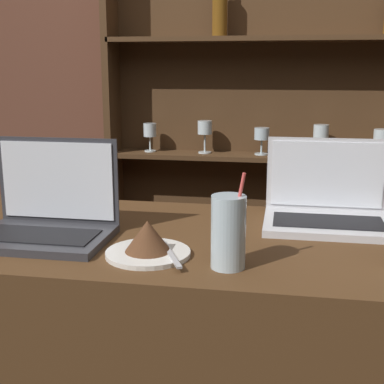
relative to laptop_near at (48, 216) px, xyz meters
The scene contains 6 objects.
back_wall 1.36m from the laptop_near, 76.33° to the left, with size 7.00×0.06×2.70m.
back_shelf 1.31m from the laptop_near, 69.98° to the left, with size 1.36×0.18×1.98m.
laptop_near is the anchor object (origin of this frame).
laptop_far 0.69m from the laptop_near, 19.09° to the left, with size 0.32×0.23×0.21m.
cake_plate 0.28m from the laptop_near, 17.59° to the right, with size 0.18×0.18×0.08m.
water_glass 0.46m from the laptop_near, 15.56° to the right, with size 0.07×0.07×0.20m.
Camera 1 is at (0.23, -0.89, 1.47)m, focal length 50.00 mm.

